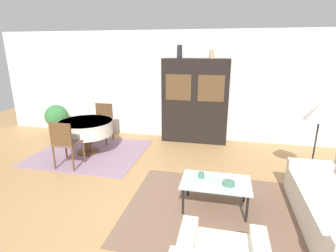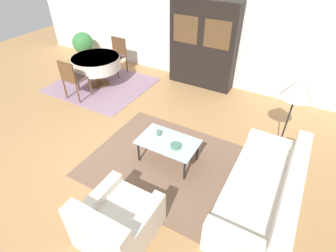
{
  "view_description": "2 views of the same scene",
  "coord_description": "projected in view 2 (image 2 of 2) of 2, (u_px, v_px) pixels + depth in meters",
  "views": [
    {
      "loc": [
        1.15,
        -2.93,
        2.27
      ],
      "look_at": [
        0.2,
        1.4,
        0.95
      ],
      "focal_mm": 28.0,
      "sensor_mm": 36.0,
      "label": 1
    },
    {
      "loc": [
        2.7,
        -2.35,
        3.23
      ],
      "look_at": [
        1.1,
        0.51,
        0.75
      ],
      "focal_mm": 28.0,
      "sensor_mm": 36.0,
      "label": 2
    }
  ],
  "objects": [
    {
      "name": "floor_lamp",
      "position": [
        298.0,
        90.0,
        4.01
      ],
      "size": [
        0.5,
        0.5,
        1.45
      ],
      "color": "black",
      "rests_on": "ground_plane"
    },
    {
      "name": "dining_table",
      "position": [
        96.0,
        63.0,
        6.42
      ],
      "size": [
        1.16,
        1.16,
        0.73
      ],
      "color": "brown",
      "rests_on": "dining_rug"
    },
    {
      "name": "armchair",
      "position": [
        117.0,
        223.0,
        3.27
      ],
      "size": [
        0.85,
        0.91,
        0.75
      ],
      "color": "silver",
      "rests_on": "ground_plane"
    },
    {
      "name": "wall_back",
      "position": [
        192.0,
        25.0,
        6.34
      ],
      "size": [
        10.0,
        0.06,
        2.7
      ],
      "color": "white",
      "rests_on": "ground_plane"
    },
    {
      "name": "coffee_table",
      "position": [
        168.0,
        143.0,
        4.32
      ],
      "size": [
        0.99,
        0.61,
        0.43
      ],
      "color": "black",
      "rests_on": "area_rug"
    },
    {
      "name": "area_rug",
      "position": [
        166.0,
        162.0,
        4.51
      ],
      "size": [
        2.54,
        2.12,
        0.01
      ],
      "color": "brown",
      "rests_on": "ground_plane"
    },
    {
      "name": "display_cabinet",
      "position": [
        203.0,
        45.0,
        6.19
      ],
      "size": [
        1.6,
        0.41,
        2.04
      ],
      "color": "black",
      "rests_on": "ground_plane"
    },
    {
      "name": "dining_rug",
      "position": [
        102.0,
        85.0,
        6.74
      ],
      "size": [
        2.33,
        2.06,
        0.01
      ],
      "color": "gray",
      "rests_on": "ground_plane"
    },
    {
      "name": "bowl",
      "position": [
        176.0,
        146.0,
        4.16
      ],
      "size": [
        0.17,
        0.17,
        0.05
      ],
      "color": "#4C7A60",
      "rests_on": "coffee_table"
    },
    {
      "name": "cup",
      "position": [
        159.0,
        133.0,
        4.4
      ],
      "size": [
        0.08,
        0.08,
        0.08
      ],
      "color": "#4C7A60",
      "rests_on": "coffee_table"
    },
    {
      "name": "dining_chair_near",
      "position": [
        72.0,
        77.0,
        5.88
      ],
      "size": [
        0.44,
        0.44,
        0.94
      ],
      "color": "brown",
      "rests_on": "dining_rug"
    },
    {
      "name": "ground_plane",
      "position": [
        100.0,
        156.0,
        4.63
      ],
      "size": [
        14.0,
        14.0,
        0.0
      ],
      "primitive_type": "plane",
      "color": "tan"
    },
    {
      "name": "potted_plant",
      "position": [
        83.0,
        44.0,
        7.77
      ],
      "size": [
        0.61,
        0.61,
        0.81
      ],
      "color": "#4C4C51",
      "rests_on": "ground_plane"
    },
    {
      "name": "couch",
      "position": [
        264.0,
        193.0,
        3.64
      ],
      "size": [
        0.89,
        2.06,
        0.78
      ],
      "rotation": [
        0.0,
        0.0,
        1.57
      ],
      "color": "silver",
      "rests_on": "ground_plane"
    },
    {
      "name": "dining_chair_far",
      "position": [
        117.0,
        53.0,
        6.99
      ],
      "size": [
        0.44,
        0.44,
        0.94
      ],
      "rotation": [
        0.0,
        0.0,
        3.14
      ],
      "color": "brown",
      "rests_on": "dining_rug"
    }
  ]
}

